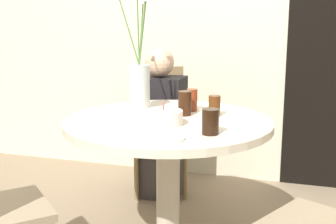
# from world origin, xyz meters

# --- Properties ---
(wall_back) EXTENTS (8.00, 0.05, 2.60)m
(wall_back) POSITION_xyz_m (0.00, 1.28, 1.30)
(wall_back) COLOR beige
(wall_back) RESTS_ON ground_plane
(dining_table) EXTENTS (1.10, 1.10, 0.75)m
(dining_table) POSITION_xyz_m (0.00, 0.00, 0.60)
(dining_table) COLOR beige
(dining_table) RESTS_ON ground_plane
(chair_left_flank) EXTENTS (0.52, 0.52, 0.90)m
(chair_left_flank) POSITION_xyz_m (-0.34, 0.88, 0.51)
(chair_left_flank) COLOR #9E896B
(chair_left_flank) RESTS_ON ground_plane
(birthday_cake) EXTENTS (0.19, 0.19, 0.12)m
(birthday_cake) POSITION_xyz_m (0.01, -0.12, 0.78)
(birthday_cake) COLOR white
(birthday_cake) RESTS_ON dining_table
(flower_vase) EXTENTS (0.23, 0.24, 0.78)m
(flower_vase) POSITION_xyz_m (-0.23, 0.21, 0.96)
(flower_vase) COLOR silver
(flower_vase) RESTS_ON dining_table
(side_plate) EXTENTS (0.20, 0.20, 0.01)m
(side_plate) POSITION_xyz_m (0.09, -0.37, 0.75)
(side_plate) COLOR silver
(side_plate) RESTS_ON dining_table
(drink_glass_0) EXTENTS (0.06, 0.06, 0.13)m
(drink_glass_0) POSITION_xyz_m (0.07, 0.25, 0.81)
(drink_glass_0) COLOR maroon
(drink_glass_0) RESTS_ON dining_table
(drink_glass_1) EXTENTS (0.07, 0.07, 0.13)m
(drink_glass_1) POSITION_xyz_m (0.06, 0.12, 0.81)
(drink_glass_1) COLOR #33190C
(drink_glass_1) RESTS_ON dining_table
(drink_glass_2) EXTENTS (0.08, 0.08, 0.12)m
(drink_glass_2) POSITION_xyz_m (0.27, -0.23, 0.81)
(drink_glass_2) COLOR black
(drink_glass_2) RESTS_ON dining_table
(drink_glass_3) EXTENTS (0.06, 0.06, 0.11)m
(drink_glass_3) POSITION_xyz_m (0.22, 0.15, 0.80)
(drink_glass_3) COLOR #51280F
(drink_glass_3) RESTS_ON dining_table
(person_woman) EXTENTS (0.34, 0.24, 1.06)m
(person_woman) POSITION_xyz_m (-0.28, 0.73, 0.50)
(person_woman) COLOR #383333
(person_woman) RESTS_ON ground_plane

